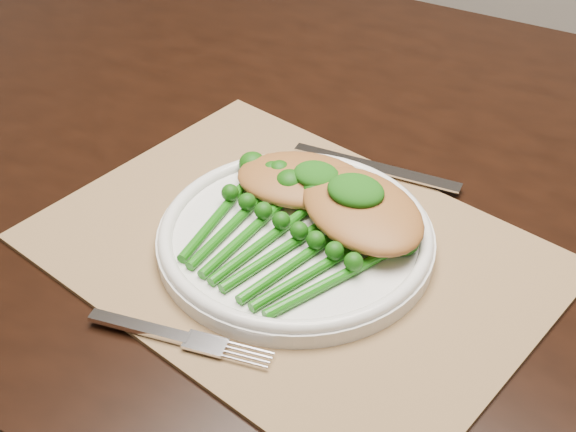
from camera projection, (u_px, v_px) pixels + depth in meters
The scene contains 10 objects.
dining_table at pixel (329, 379), 1.13m from camera, with size 1.64×0.98×0.75m.
placemat at pixel (293, 252), 0.77m from camera, with size 0.47×0.35×0.00m, color olive.
dinner_plate at pixel (296, 236), 0.77m from camera, with size 0.27×0.27×0.02m.
knife at pixel (360, 164), 0.88m from camera, with size 0.19×0.04×0.01m.
fork at pixel (191, 340), 0.68m from camera, with size 0.17×0.05×0.01m.
chicken_fillet_left at pixel (302, 180), 0.81m from camera, with size 0.13×0.09×0.03m, color #9F642E.
chicken_fillet_right at pixel (362, 209), 0.76m from camera, with size 0.15×0.10×0.03m, color #9F642E.
pesto_dollop_left at pixel (317, 175), 0.80m from camera, with size 0.05×0.04×0.02m, color #0C4009.
pesto_dollop_right at pixel (356, 191), 0.76m from camera, with size 0.06×0.05×0.02m, color #0C4009.
broccolini_bundle at pixel (274, 245), 0.75m from camera, with size 0.20×0.21×0.04m.
Camera 1 is at (0.22, -0.63, 1.26)m, focal length 50.00 mm.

